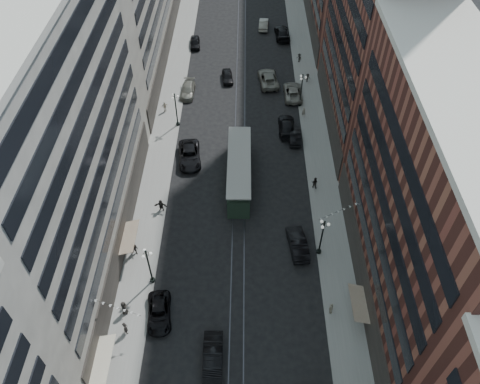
{
  "coord_description": "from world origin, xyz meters",
  "views": [
    {
      "loc": [
        0.55,
        0.32,
        43.62
      ],
      "look_at": [
        0.18,
        36.78,
        5.0
      ],
      "focal_mm": 35.0,
      "sensor_mm": 36.0,
      "label": 1
    }
  ],
  "objects_px": {
    "lamppost_se_mid": "(301,89)",
    "car_extra_2": "(295,136)",
    "car_extra_0": "(287,126)",
    "car_7": "(190,155)",
    "car_11": "(293,92)",
    "car_extra_1": "(268,78)",
    "car_2": "(159,313)",
    "car_13": "(227,77)",
    "lamppost_sw_mid": "(176,108)",
    "pedestrian_6": "(165,107)",
    "streetcar": "(239,172)",
    "pedestrian_extra_0": "(126,328)",
    "pedestrian_9": "(308,78)",
    "car_5": "(213,358)",
    "car_14": "(264,24)",
    "car_8": "(188,90)",
    "pedestrian_5": "(161,205)",
    "pedestrian_extra_2": "(124,308)",
    "lamppost_sw_far": "(149,265)",
    "pedestrian_2": "(134,249)",
    "pedestrian_extra_1": "(299,58)",
    "car_9": "(195,43)",
    "pedestrian_7": "(315,183)",
    "car_10": "(298,243)",
    "car_12": "(282,33)",
    "pedestrian_8": "(303,112)",
    "lamppost_se_far": "(322,236)",
    "pedestrian_4": "(331,308)"
  },
  "relations": [
    {
      "from": "lamppost_sw_mid",
      "to": "pedestrian_6",
      "type": "xyz_separation_m",
      "value": [
        -2.24,
        3.28,
        -2.1
      ]
    },
    {
      "from": "car_7",
      "to": "pedestrian_5",
      "type": "height_order",
      "value": "pedestrian_5"
    },
    {
      "from": "lamppost_se_mid",
      "to": "pedestrian_9",
      "type": "xyz_separation_m",
      "value": [
        1.73,
        6.46,
        -2.2
      ]
    },
    {
      "from": "lamppost_se_mid",
      "to": "car_8",
      "type": "distance_m",
      "value": 18.01
    },
    {
      "from": "car_9",
      "to": "car_12",
      "type": "bearing_deg",
      "value": 7.44
    },
    {
      "from": "lamppost_sw_far",
      "to": "pedestrian_extra_2",
      "type": "height_order",
      "value": "lamppost_sw_far"
    },
    {
      "from": "car_8",
      "to": "pedestrian_8",
      "type": "height_order",
      "value": "pedestrian_8"
    },
    {
      "from": "car_5",
      "to": "pedestrian_extra_1",
      "type": "relative_size",
      "value": 3.36
    },
    {
      "from": "lamppost_se_far",
      "to": "car_extra_2",
      "type": "xyz_separation_m",
      "value": [
        -1.34,
        19.9,
        -2.37
      ]
    },
    {
      "from": "car_14",
      "to": "pedestrian_extra_2",
      "type": "xyz_separation_m",
      "value": [
        -15.65,
        -60.7,
        0.29
      ]
    },
    {
      "from": "pedestrian_9",
      "to": "car_extra_2",
      "type": "distance_m",
      "value": 14.88
    },
    {
      "from": "car_13",
      "to": "car_11",
      "type": "bearing_deg",
      "value": -29.57
    },
    {
      "from": "car_2",
      "to": "pedestrian_9",
      "type": "distance_m",
      "value": 46.57
    },
    {
      "from": "car_10",
      "to": "car_extra_2",
      "type": "bearing_deg",
      "value": -100.77
    },
    {
      "from": "car_9",
      "to": "lamppost_se_mid",
      "type": "bearing_deg",
      "value": -50.4
    },
    {
      "from": "streetcar",
      "to": "car_11",
      "type": "distance_m",
      "value": 20.79
    },
    {
      "from": "car_extra_1",
      "to": "car_14",
      "type": "bearing_deg",
      "value": -95.88
    },
    {
      "from": "car_14",
      "to": "pedestrian_9",
      "type": "height_order",
      "value": "pedestrian_9"
    },
    {
      "from": "pedestrian_2",
      "to": "pedestrian_extra_0",
      "type": "height_order",
      "value": "pedestrian_2"
    },
    {
      "from": "car_12",
      "to": "pedestrian_extra_1",
      "type": "distance_m",
      "value": 9.19
    },
    {
      "from": "lamppost_sw_far",
      "to": "pedestrian_2",
      "type": "distance_m",
      "value": 4.77
    },
    {
      "from": "car_7",
      "to": "car_13",
      "type": "height_order",
      "value": "car_7"
    },
    {
      "from": "car_7",
      "to": "pedestrian_5",
      "type": "bearing_deg",
      "value": -113.38
    },
    {
      "from": "car_12",
      "to": "car_14",
      "type": "relative_size",
      "value": 1.29
    },
    {
      "from": "car_14",
      "to": "pedestrian_4",
      "type": "bearing_deg",
      "value": 99.15
    },
    {
      "from": "car_2",
      "to": "pedestrian_8",
      "type": "height_order",
      "value": "pedestrian_8"
    },
    {
      "from": "lamppost_se_far",
      "to": "car_5",
      "type": "relative_size",
      "value": 1.06
    },
    {
      "from": "car_5",
      "to": "pedestrian_6",
      "type": "relative_size",
      "value": 3.08
    },
    {
      "from": "car_9",
      "to": "car_13",
      "type": "distance_m",
      "value": 12.59
    },
    {
      "from": "car_9",
      "to": "car_14",
      "type": "relative_size",
      "value": 0.91
    },
    {
      "from": "car_9",
      "to": "pedestrian_7",
      "type": "height_order",
      "value": "pedestrian_7"
    },
    {
      "from": "lamppost_sw_mid",
      "to": "car_13",
      "type": "height_order",
      "value": "lamppost_sw_mid"
    },
    {
      "from": "lamppost_sw_far",
      "to": "pedestrian_9",
      "type": "bearing_deg",
      "value": 62.37
    },
    {
      "from": "car_2",
      "to": "car_9",
      "type": "relative_size",
      "value": 1.17
    },
    {
      "from": "car_5",
      "to": "car_extra_0",
      "type": "relative_size",
      "value": 0.91
    },
    {
      "from": "lamppost_sw_far",
      "to": "car_14",
      "type": "xyz_separation_m",
      "value": [
        13.39,
        56.89,
        -2.31
      ]
    },
    {
      "from": "car_extra_2",
      "to": "car_2",
      "type": "bearing_deg",
      "value": 63.29
    },
    {
      "from": "car_12",
      "to": "car_14",
      "type": "xyz_separation_m",
      "value": [
        -3.35,
        3.47,
        -0.11
      ]
    },
    {
      "from": "car_extra_0",
      "to": "car_7",
      "type": "bearing_deg",
      "value": 25.66
    },
    {
      "from": "car_14",
      "to": "pedestrian_6",
      "type": "bearing_deg",
      "value": 63.63
    },
    {
      "from": "lamppost_sw_mid",
      "to": "pedestrian_extra_2",
      "type": "distance_m",
      "value": 30.95
    },
    {
      "from": "lamppost_sw_mid",
      "to": "car_8",
      "type": "xyz_separation_m",
      "value": [
        0.8,
        8.02,
        -2.35
      ]
    },
    {
      "from": "pedestrian_5",
      "to": "pedestrian_9",
      "type": "bearing_deg",
      "value": 60.15
    },
    {
      "from": "car_2",
      "to": "pedestrian_extra_2",
      "type": "bearing_deg",
      "value": 167.4
    },
    {
      "from": "streetcar",
      "to": "pedestrian_extra_0",
      "type": "xyz_separation_m",
      "value": [
        -10.94,
        -21.5,
        -0.64
      ]
    },
    {
      "from": "car_extra_0",
      "to": "car_5",
      "type": "bearing_deg",
      "value": 75.65
    },
    {
      "from": "car_8",
      "to": "car_extra_1",
      "type": "height_order",
      "value": "car_extra_1"
    },
    {
      "from": "car_11",
      "to": "car_extra_1",
      "type": "bearing_deg",
      "value": -45.07
    },
    {
      "from": "lamppost_se_mid",
      "to": "car_extra_2",
      "type": "xyz_separation_m",
      "value": [
        -1.34,
        -8.1,
        -2.37
      ]
    },
    {
      "from": "pedestrian_6",
      "to": "pedestrian_9",
      "type": "distance_m",
      "value": 23.82
    }
  ]
}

